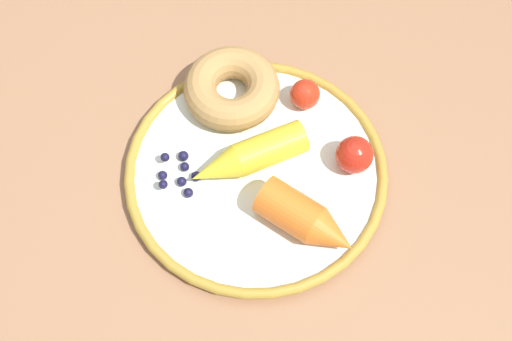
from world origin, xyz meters
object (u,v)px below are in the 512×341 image
at_px(carrot_yellow, 248,157).
at_px(blueberry_pile, 180,173).
at_px(donut, 232,88).
at_px(tomato_near, 354,156).
at_px(carrot_orange, 307,221).
at_px(dining_table, 246,174).
at_px(tomato_mid, 305,94).
at_px(plate, 256,172).

distance_m(carrot_yellow, blueberry_pile, 0.08).
bearing_deg(donut, tomato_near, -17.59).
bearing_deg(carrot_orange, tomato_near, 70.77).
xyz_separation_m(donut, blueberry_pile, (-0.03, -0.12, -0.01)).
bearing_deg(carrot_orange, dining_table, 136.48).
xyz_separation_m(donut, tomato_mid, (0.08, 0.02, -0.00)).
xyz_separation_m(tomato_near, tomato_mid, (-0.07, 0.07, -0.00)).
relative_size(carrot_orange, tomato_near, 2.80).
relative_size(dining_table, tomato_near, 30.39).
relative_size(dining_table, tomato_mid, 36.40).
bearing_deg(dining_table, tomato_near, -1.01).
distance_m(carrot_orange, blueberry_pile, 0.15).
relative_size(plate, donut, 2.63).
bearing_deg(carrot_yellow, plate, -23.34).
height_order(dining_table, tomato_near, tomato_near).
bearing_deg(tomato_near, tomato_mid, 137.44).
distance_m(donut, tomato_near, 0.16).
height_order(carrot_yellow, blueberry_pile, carrot_yellow).
relative_size(carrot_orange, blueberry_pile, 2.17).
distance_m(blueberry_pile, tomato_mid, 0.17).
xyz_separation_m(plate, carrot_yellow, (-0.01, 0.00, 0.02)).
relative_size(dining_table, plate, 4.33).
bearing_deg(tomato_near, plate, -160.34).
bearing_deg(donut, blueberry_pile, -102.28).
xyz_separation_m(plate, carrot_orange, (0.07, -0.05, 0.02)).
height_order(dining_table, blueberry_pile, blueberry_pile).
relative_size(carrot_orange, carrot_yellow, 0.94).
bearing_deg(tomato_mid, blueberry_pile, -129.38).
bearing_deg(tomato_near, dining_table, 178.99).
relative_size(carrot_yellow, tomato_near, 2.99).
distance_m(carrot_yellow, tomato_mid, 0.11).
distance_m(carrot_yellow, tomato_near, 0.12).
relative_size(plate, carrot_orange, 2.50).
height_order(plate, tomato_near, tomato_near).
relative_size(blueberry_pile, tomato_mid, 1.55).
height_order(carrot_yellow, tomato_mid, carrot_yellow).
xyz_separation_m(donut, tomato_near, (0.16, -0.05, 0.00)).
distance_m(plate, blueberry_pile, 0.09).
height_order(dining_table, carrot_yellow, carrot_yellow).
xyz_separation_m(dining_table, carrot_orange, (0.10, -0.09, 0.12)).
relative_size(carrot_orange, donut, 1.05).
distance_m(plate, donut, 0.10).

